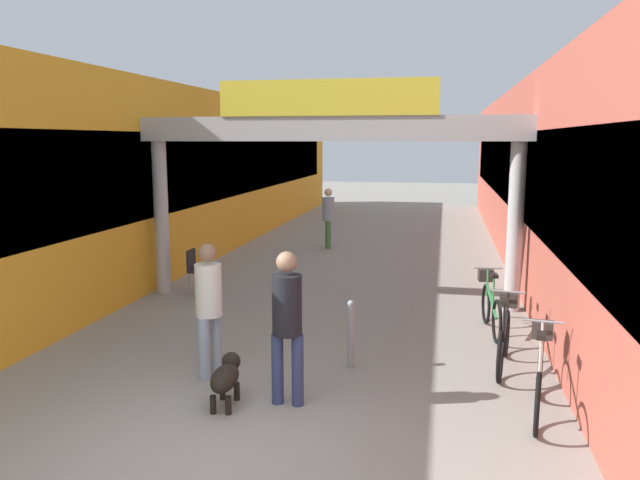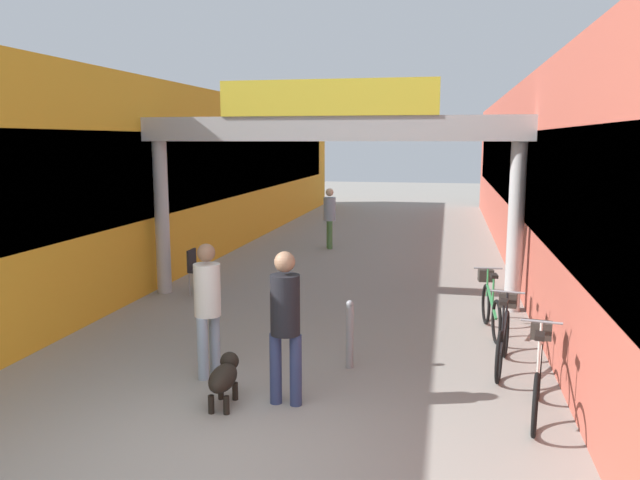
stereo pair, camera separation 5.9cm
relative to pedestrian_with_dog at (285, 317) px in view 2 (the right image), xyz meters
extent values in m
plane|color=gray|center=(-0.40, -1.45, -1.04)|extent=(80.00, 80.00, 0.00)
cube|color=gold|center=(-5.50, 9.55, 1.09)|extent=(3.00, 26.00, 4.25)
cube|color=black|center=(-4.02, 9.55, 1.30)|extent=(0.04, 23.40, 1.70)
cube|color=#B25142|center=(4.70, 9.55, 1.09)|extent=(3.00, 26.00, 4.25)
cube|color=black|center=(3.22, 9.55, 1.30)|extent=(0.04, 23.40, 1.70)
cylinder|color=#B2B2B2|center=(-3.75, 4.70, 0.46)|extent=(0.28, 0.28, 3.00)
cylinder|color=#B2B2B2|center=(2.95, 4.70, 0.46)|extent=(0.28, 0.28, 3.00)
cube|color=#B2B2B2|center=(-0.40, 4.70, 2.19)|extent=(7.40, 0.44, 0.45)
cube|color=yellow|center=(-0.40, 4.50, 2.73)|extent=(3.96, 0.10, 0.64)
cylinder|color=navy|center=(-0.12, 0.00, -0.62)|extent=(0.14, 0.14, 0.84)
cylinder|color=navy|center=(0.12, 0.00, -0.62)|extent=(0.14, 0.14, 0.84)
cylinder|color=black|center=(0.00, 0.00, 0.15)|extent=(0.35, 0.35, 0.69)
sphere|color=#8C664C|center=(0.00, 0.00, 0.64)|extent=(0.24, 0.24, 0.24)
cylinder|color=#8C9EB2|center=(-1.15, 0.75, -0.63)|extent=(0.18, 0.18, 0.81)
cylinder|color=#8C9EB2|center=(-1.23, 0.52, -0.63)|extent=(0.18, 0.18, 0.81)
cylinder|color=silver|center=(-1.19, 0.64, 0.11)|extent=(0.43, 0.43, 0.67)
sphere|color=#8C664C|center=(-1.19, 0.64, 0.59)|extent=(0.29, 0.29, 0.23)
cylinder|color=#4C7F47|center=(-1.50, 10.55, -0.64)|extent=(0.18, 0.18, 0.79)
cylinder|color=#4C7F47|center=(-1.43, 10.33, -0.64)|extent=(0.18, 0.18, 0.79)
cylinder|color=#8C9EB2|center=(-1.47, 10.44, 0.08)|extent=(0.43, 0.43, 0.65)
sphere|color=beige|center=(-1.47, 10.44, 0.55)|extent=(0.28, 0.28, 0.22)
ellipsoid|color=black|center=(-0.69, -0.21, -0.70)|extent=(0.34, 0.68, 0.26)
sphere|color=black|center=(-0.71, 0.08, -0.60)|extent=(0.24, 0.24, 0.22)
sphere|color=white|center=(-0.70, -0.01, -0.71)|extent=(0.17, 0.17, 0.16)
cylinder|color=black|center=(-0.79, -0.02, -0.93)|extent=(0.08, 0.08, 0.21)
cylinder|color=black|center=(-0.62, -0.01, -0.93)|extent=(0.08, 0.08, 0.21)
cylinder|color=black|center=(-0.75, -0.41, -0.93)|extent=(0.08, 0.08, 0.21)
cylinder|color=black|center=(-0.58, -0.40, -0.93)|extent=(0.08, 0.08, 0.21)
torus|color=black|center=(2.88, 0.76, -0.70)|extent=(0.16, 0.67, 0.67)
torus|color=black|center=(2.71, -0.25, -0.70)|extent=(0.16, 0.67, 0.67)
cube|color=beige|center=(2.80, 0.26, -0.52)|extent=(0.19, 0.94, 0.34)
cylinder|color=beige|center=(2.78, 0.14, -0.30)|extent=(0.04, 0.04, 0.42)
cube|color=black|center=(2.78, 0.14, -0.08)|extent=(0.13, 0.23, 0.05)
cylinder|color=beige|center=(2.87, 0.70, -0.32)|extent=(0.04, 0.04, 0.46)
cylinder|color=gray|center=(2.87, 0.70, -0.08)|extent=(0.46, 0.10, 0.03)
cube|color=#332D28|center=(2.91, 0.90, -0.24)|extent=(0.27, 0.24, 0.20)
torus|color=black|center=(2.63, 2.16, -0.70)|extent=(0.16, 0.67, 0.67)
torus|color=black|center=(2.46, 1.16, -0.70)|extent=(0.16, 0.67, 0.67)
cube|color=black|center=(2.54, 1.66, -0.52)|extent=(0.19, 0.94, 0.34)
cylinder|color=black|center=(2.52, 1.54, -0.30)|extent=(0.04, 0.04, 0.42)
cube|color=black|center=(2.52, 1.54, -0.08)|extent=(0.13, 0.23, 0.05)
cylinder|color=black|center=(2.62, 2.10, -0.32)|extent=(0.04, 0.04, 0.46)
cylinder|color=gray|center=(2.62, 2.10, -0.08)|extent=(0.46, 0.10, 0.03)
cube|color=#332D28|center=(2.65, 2.30, -0.24)|extent=(0.27, 0.24, 0.20)
torus|color=black|center=(2.44, 3.77, -0.70)|extent=(0.11, 0.67, 0.67)
torus|color=black|center=(2.54, 2.75, -0.70)|extent=(0.11, 0.67, 0.67)
cube|color=#338C4C|center=(2.49, 3.26, -0.52)|extent=(0.13, 0.94, 0.34)
cylinder|color=#338C4C|center=(2.50, 3.14, -0.30)|extent=(0.03, 0.03, 0.42)
cube|color=black|center=(2.50, 3.14, -0.08)|extent=(0.12, 0.23, 0.05)
cylinder|color=#338C4C|center=(2.45, 3.71, -0.32)|extent=(0.03, 0.03, 0.46)
cylinder|color=gray|center=(2.45, 3.71, -0.08)|extent=(0.46, 0.07, 0.03)
cube|color=#332D28|center=(2.43, 3.91, -0.24)|extent=(0.26, 0.22, 0.20)
cylinder|color=gray|center=(0.54, 1.30, -0.61)|extent=(0.10, 0.10, 0.85)
sphere|color=gray|center=(0.54, 1.30, -0.15)|extent=(0.10, 0.10, 0.10)
cylinder|color=gray|center=(-2.82, 4.92, -0.81)|extent=(0.03, 0.03, 0.45)
cylinder|color=gray|center=(-2.81, 4.58, -0.81)|extent=(0.03, 0.03, 0.45)
cylinder|color=gray|center=(-3.16, 4.91, -0.81)|extent=(0.03, 0.03, 0.45)
cylinder|color=gray|center=(-3.15, 4.57, -0.81)|extent=(0.03, 0.03, 0.45)
cube|color=black|center=(-2.99, 4.74, -0.57)|extent=(0.41, 0.41, 0.04)
cube|color=black|center=(-3.17, 4.74, -0.35)|extent=(0.05, 0.40, 0.40)
camera|label=1|loc=(1.70, -6.63, 1.99)|focal=35.00mm
camera|label=2|loc=(1.76, -6.62, 1.99)|focal=35.00mm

